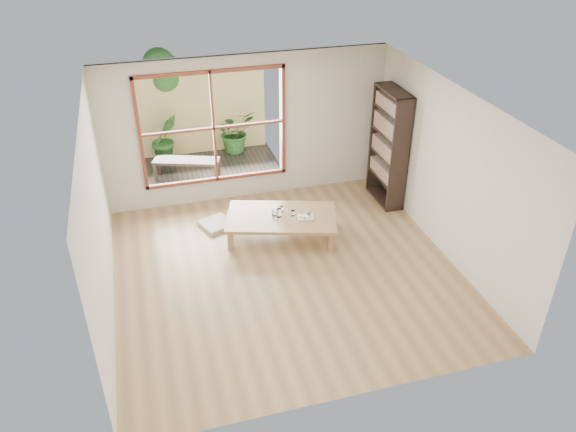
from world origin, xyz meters
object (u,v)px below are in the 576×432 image
(food_tray, at_px, (306,217))
(low_table, at_px, (282,218))
(garden_bench, at_px, (186,162))
(bookshelf, at_px, (389,147))

(food_tray, bearing_deg, low_table, 168.41)
(low_table, relative_size, food_tray, 6.76)
(low_table, bearing_deg, garden_bench, 133.81)
(food_tray, relative_size, garden_bench, 0.22)
(low_table, height_order, garden_bench, garden_bench)
(bookshelf, distance_m, food_tray, 2.05)
(low_table, distance_m, food_tray, 0.40)
(low_table, distance_m, garden_bench, 2.74)
(bookshelf, distance_m, garden_bench, 3.85)
(food_tray, bearing_deg, garden_bench, 133.26)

